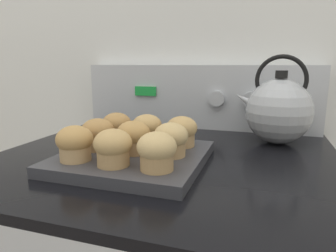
# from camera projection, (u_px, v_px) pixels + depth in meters

# --- Properties ---
(wall_back) EXTENTS (8.00, 0.05, 2.40)m
(wall_back) POSITION_uv_depth(u_px,v_px,m) (202.00, 40.00, 0.97)
(wall_back) COLOR silver
(wall_back) RESTS_ON ground_plane
(control_panel) EXTENTS (0.74, 0.07, 0.20)m
(control_panel) POSITION_uv_depth(u_px,v_px,m) (198.00, 97.00, 0.96)
(control_panel) COLOR #B7BABF
(control_panel) RESTS_ON stove_range
(muffin_pan) EXTENTS (0.29, 0.29, 0.02)m
(muffin_pan) POSITION_uv_depth(u_px,v_px,m) (134.00, 157.00, 0.62)
(muffin_pan) COLOR #38383D
(muffin_pan) RESTS_ON stove_range
(muffin_r0_c0) EXTENTS (0.07, 0.07, 0.07)m
(muffin_r0_c0) POSITION_uv_depth(u_px,v_px,m) (75.00, 143.00, 0.56)
(muffin_r0_c0) COLOR tan
(muffin_r0_c0) RESTS_ON muffin_pan
(muffin_r0_c1) EXTENTS (0.07, 0.07, 0.07)m
(muffin_r0_c1) POSITION_uv_depth(u_px,v_px,m) (113.00, 147.00, 0.54)
(muffin_r0_c1) COLOR tan
(muffin_r0_c1) RESTS_ON muffin_pan
(muffin_r0_c2) EXTENTS (0.07, 0.07, 0.07)m
(muffin_r0_c2) POSITION_uv_depth(u_px,v_px,m) (157.00, 151.00, 0.51)
(muffin_r0_c2) COLOR tan
(muffin_r0_c2) RESTS_ON muffin_pan
(muffin_r1_c0) EXTENTS (0.07, 0.07, 0.07)m
(muffin_r1_c0) POSITION_uv_depth(u_px,v_px,m) (98.00, 134.00, 0.64)
(muffin_r1_c0) COLOR tan
(muffin_r1_c0) RESTS_ON muffin_pan
(muffin_r1_c1) EXTENTS (0.07, 0.07, 0.07)m
(muffin_r1_c1) POSITION_uv_depth(u_px,v_px,m) (133.00, 137.00, 0.61)
(muffin_r1_c1) COLOR #A37A4C
(muffin_r1_c1) RESTS_ON muffin_pan
(muffin_r1_c2) EXTENTS (0.07, 0.07, 0.07)m
(muffin_r1_c2) POSITION_uv_depth(u_px,v_px,m) (171.00, 139.00, 0.59)
(muffin_r1_c2) COLOR tan
(muffin_r1_c2) RESTS_ON muffin_pan
(muffin_r2_c0) EXTENTS (0.07, 0.07, 0.07)m
(muffin_r2_c0) POSITION_uv_depth(u_px,v_px,m) (117.00, 127.00, 0.71)
(muffin_r2_c0) COLOR tan
(muffin_r2_c0) RESTS_ON muffin_pan
(muffin_r2_c1) EXTENTS (0.07, 0.07, 0.07)m
(muffin_r2_c1) POSITION_uv_depth(u_px,v_px,m) (147.00, 129.00, 0.69)
(muffin_r2_c1) COLOR tan
(muffin_r2_c1) RESTS_ON muffin_pan
(muffin_r2_c2) EXTENTS (0.07, 0.07, 0.07)m
(muffin_r2_c2) POSITION_uv_depth(u_px,v_px,m) (182.00, 131.00, 0.67)
(muffin_r2_c2) COLOR tan
(muffin_r2_c2) RESTS_ON muffin_pan
(tea_kettle) EXTENTS (0.20, 0.17, 0.23)m
(tea_kettle) POSITION_uv_depth(u_px,v_px,m) (278.00, 110.00, 0.77)
(tea_kettle) COLOR #ADAFB5
(tea_kettle) RESTS_ON stove_range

